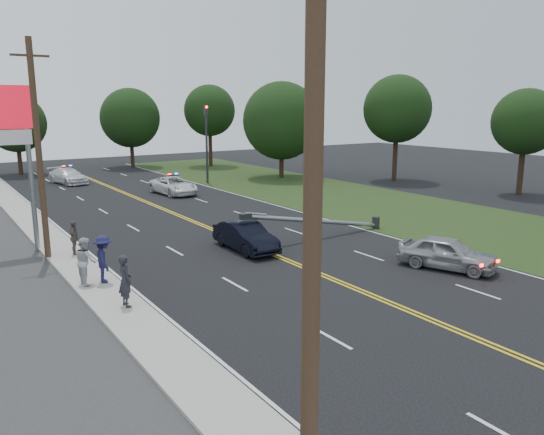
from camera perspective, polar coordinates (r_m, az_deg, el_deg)
ground at (r=20.72m, az=10.63°, el=-8.24°), size 120.00×120.00×0.00m
sidewalk at (r=25.37m, az=-20.27°, el=-4.85°), size 1.80×70.00×0.12m
grass_verge at (r=36.85m, az=14.88°, el=0.53°), size 12.00×80.00×0.01m
centerline_yellow at (r=28.36m, az=-3.58°, el=-2.46°), size 0.36×80.00×0.00m
traffic_signal at (r=49.09m, az=-7.06°, el=8.58°), size 0.28×0.41×7.05m
fallen_streetlight at (r=28.88m, az=5.61°, el=-0.38°), size 9.36×0.44×1.91m
utility_pole_near at (r=7.62m, az=4.32°, el=-3.41°), size 1.60×0.28×10.00m
utility_pole_mid at (r=26.25m, az=-23.82°, el=6.61°), size 1.60×0.28×10.00m
tree_6 at (r=60.49m, az=-25.82°, el=9.11°), size 5.87×5.87×8.19m
tree_7 at (r=63.43m, az=-15.01°, el=10.30°), size 6.72×6.72×8.98m
tree_8 at (r=62.89m, az=-6.74°, el=11.35°), size 5.90×5.90×9.38m
tree_9 at (r=52.37m, az=1.04°, el=10.35°), size 7.54×7.54×9.33m
tree_12 at (r=46.50m, az=25.62°, el=9.26°), size 5.15×5.15×8.38m
tree_13 at (r=51.56m, az=13.33°, el=11.28°), size 6.28×6.28×9.85m
crashed_sedan at (r=26.32m, az=-2.87°, el=-2.03°), size 1.55×4.34×1.43m
waiting_sedan at (r=24.60m, az=18.34°, el=-3.64°), size 3.14×4.54×1.44m
emergency_a at (r=43.65m, az=-10.56°, el=3.39°), size 2.73×5.14×1.38m
emergency_b at (r=52.10m, az=-21.10°, el=4.19°), size 2.98×5.17×1.41m
bystander_a at (r=19.41m, az=-15.52°, el=-6.56°), size 0.48×0.71×1.89m
bystander_b at (r=22.25m, az=-19.43°, el=-4.42°), size 0.79×0.98×1.89m
bystander_c at (r=22.21m, az=-17.65°, el=-4.28°), size 0.89×1.33×1.92m
bystander_d at (r=26.79m, az=-20.51°, el=-2.04°), size 0.79×1.04×1.64m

